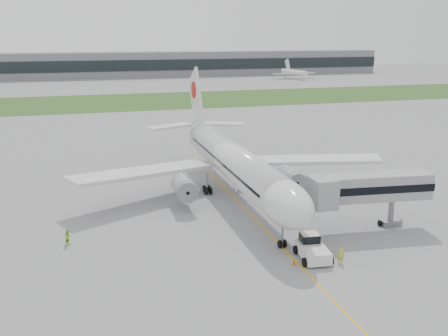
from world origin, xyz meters
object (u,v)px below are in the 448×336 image
object	(u,v)px
airliner	(231,159)
jet_bridge	(365,188)
ground_crew_near	(340,255)
pushback_tug	(312,248)

from	to	relation	value
airliner	jet_bridge	world-z (taller)	airliner
ground_crew_near	pushback_tug	bearing A→B (deg)	-38.73
airliner	pushback_tug	bearing A→B (deg)	-84.88
airliner	ground_crew_near	world-z (taller)	airliner
jet_bridge	ground_crew_near	distance (m)	11.62
airliner	jet_bridge	size ratio (longest dim) A/B	3.39
pushback_tug	jet_bridge	xyz separation A→B (m)	(9.66, 5.69, 4.26)
airliner	ground_crew_near	xyz separation A→B (m)	(4.38, -25.35, -4.74)
pushback_tug	jet_bridge	distance (m)	12.00
airliner	ground_crew_near	size ratio (longest dim) A/B	29.29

